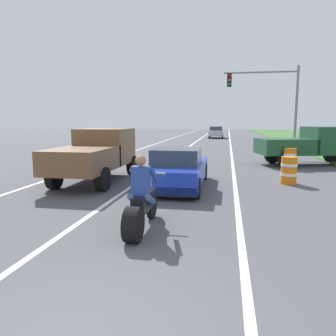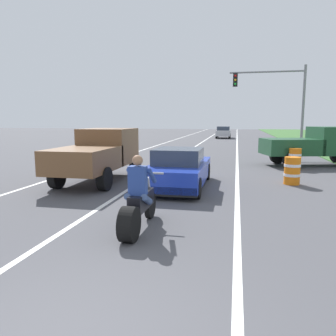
{
  "view_description": "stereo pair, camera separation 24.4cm",
  "coord_description": "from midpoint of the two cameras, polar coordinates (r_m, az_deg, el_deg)",
  "views": [
    {
      "loc": [
        1.48,
        -2.59,
        2.33
      ],
      "look_at": [
        -0.12,
        6.18,
        1.0
      ],
      "focal_mm": 34.59,
      "sensor_mm": 36.0,
      "label": 1
    },
    {
      "loc": [
        1.72,
        -2.54,
        2.33
      ],
      "look_at": [
        -0.12,
        6.18,
        1.0
      ],
      "focal_mm": 34.59,
      "sensor_mm": 36.0,
      "label": 2
    }
  ],
  "objects": [
    {
      "name": "construction_barrel_nearest",
      "position": [
        12.62,
        20.01,
        -0.35
      ],
      "size": [
        0.58,
        0.58,
        1.0
      ],
      "color": "orange",
      "rests_on": "ground"
    },
    {
      "name": "construction_barrel_mid",
      "position": [
        16.47,
        20.29,
        1.59
      ],
      "size": [
        0.58,
        0.58,
        1.0
      ],
      "color": "orange",
      "rests_on": "ground"
    },
    {
      "name": "motorcycle_with_rider",
      "position": [
        6.8,
        -5.78,
        -6.35
      ],
      "size": [
        0.7,
        2.21,
        1.62
      ],
      "color": "black",
      "rests_on": "ground"
    },
    {
      "name": "pickup_truck_left_lane_brown",
      "position": [
        12.58,
        -13.02,
        2.69
      ],
      "size": [
        2.02,
        4.8,
        1.98
      ],
      "color": "brown",
      "rests_on": "ground"
    },
    {
      "name": "lane_stripe_left_solid",
      "position": [
        23.74,
        -6.84,
        2.8
      ],
      "size": [
        0.14,
        120.0,
        0.01
      ],
      "primitive_type": "cube",
      "color": "white",
      "rests_on": "ground"
    },
    {
      "name": "sports_car_blue",
      "position": [
        11.2,
        1.03,
        -0.24
      ],
      "size": [
        1.84,
        4.3,
        1.37
      ],
      "color": "#1E38B2",
      "rests_on": "ground"
    },
    {
      "name": "lane_stripe_right_solid",
      "position": [
        22.68,
        10.83,
        2.45
      ],
      "size": [
        0.14,
        120.0,
        0.01
      ],
      "primitive_type": "cube",
      "color": "white",
      "rests_on": "ground"
    },
    {
      "name": "lane_stripe_centre_dashed",
      "position": [
        22.94,
        1.79,
        2.66
      ],
      "size": [
        0.14,
        120.0,
        0.01
      ],
      "primitive_type": "cube",
      "color": "white",
      "rests_on": "ground"
    },
    {
      "name": "pickup_truck_right_shoulder_dark_green",
      "position": [
        18.25,
        23.38,
        3.95
      ],
      "size": [
        5.14,
        3.14,
        1.98
      ],
      "color": "#1E4C2D",
      "rests_on": "ground"
    },
    {
      "name": "traffic_light_mast_near",
      "position": [
        24.13,
        17.71,
        12.13
      ],
      "size": [
        5.09,
        0.34,
        6.0
      ],
      "color": "gray",
      "rests_on": "ground"
    },
    {
      "name": "distant_car_far_ahead",
      "position": [
        42.39,
        8.32,
        6.29
      ],
      "size": [
        1.8,
        4.0,
        1.5
      ],
      "color": "#B2B2B7",
      "rests_on": "ground"
    }
  ]
}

